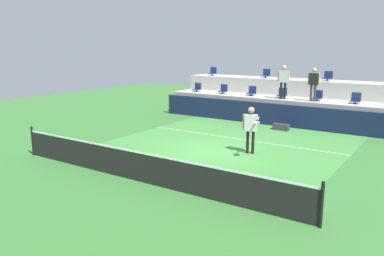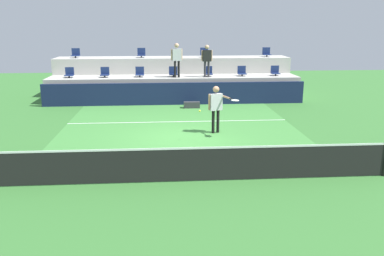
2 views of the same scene
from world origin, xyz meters
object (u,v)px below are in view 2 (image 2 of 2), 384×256
Objects in this scene: stadium_chair_lower_mid_right at (208,72)px; stadium_chair_upper_left at (141,54)px; stadium_chair_upper_right at (204,53)px; spectator_in_white at (177,57)px; stadium_chair_lower_mid_left at (140,73)px; tennis_player at (216,105)px; stadium_chair_upper_far_right at (267,53)px; stadium_chair_lower_right at (242,72)px; spectator_in_grey at (207,58)px; equipment_bag at (192,105)px; stadium_chair_lower_center at (173,72)px; stadium_chair_lower_left at (105,73)px; tennis_ball at (200,111)px; stadium_chair_lower_far_right at (275,71)px; stadium_chair_lower_far_left at (69,73)px; stadium_chair_upper_far_left at (76,54)px.

stadium_chair_upper_left reaches higher than stadium_chair_lower_mid_right.
stadium_chair_upper_right is 2.73m from spectator_in_white.
stadium_chair_lower_mid_left is 7.36m from tennis_player.
tennis_player is at bearing -115.35° from stadium_chair_upper_far_right.
stadium_chair_upper_right is at bearing 135.28° from stadium_chair_lower_right.
spectator_in_grey is 2.84m from equipment_bag.
tennis_player is (-4.00, -8.45, -1.24)m from stadium_chair_upper_far_right.
stadium_chair_lower_center is at bearing 180.00° from stadium_chair_lower_right.
stadium_chair_lower_center is at bearing 0.00° from stadium_chair_lower_left.
stadium_chair_lower_center is 2.63m from stadium_chair_upper_left.
stadium_chair_upper_far_right is 7.65× the size of tennis_ball.
stadium_chair_lower_mid_left is at bearing 173.65° from spectator_in_grey.
spectator_in_white is at bearing -175.82° from stadium_chair_lower_far_right.
equipment_bag is at bearing -39.45° from stadium_chair_lower_mid_left.
stadium_chair_lower_mid_left is at bearing -90.75° from stadium_chair_upper_left.
stadium_chair_lower_far_left is 5.32m from stadium_chair_lower_center.
stadium_chair_lower_mid_right is 1.00× the size of stadium_chair_lower_right.
stadium_chair_lower_far_right is at bearing -26.49° from stadium_chair_upper_right.
stadium_chair_upper_far_right is at bearing 0.00° from stadium_chair_upper_right.
spectator_in_grey reaches higher than stadium_chair_upper_far_right.
stadium_chair_upper_far_left is 5.91m from spectator_in_white.
stadium_chair_upper_far_right is at bearing 9.55° from stadium_chair_lower_far_left.
stadium_chair_upper_far_right reaches higher than stadium_chair_lower_mid_right.
stadium_chair_upper_far_left is 7.58m from equipment_bag.
stadium_chair_upper_right is (1.81, 1.80, 0.85)m from stadium_chair_lower_center.
stadium_chair_lower_far_right is (8.95, 0.00, 0.00)m from stadium_chair_lower_left.
stadium_chair_upper_far_right is at bearing 64.65° from tennis_player.
stadium_chair_lower_center is 0.30× the size of tennis_player.
stadium_chair_lower_mid_right is (5.36, 0.00, 0.00)m from stadium_chair_lower_left.
spectator_in_white is (1.89, -2.18, -0.02)m from stadium_chair_upper_left.
stadium_chair_lower_right is at bearing 71.31° from tennis_player.
stadium_chair_lower_mid_right is 0.30× the size of tennis_player.
spectator_in_grey is at bearing -0.00° from spectator_in_white.
spectator_in_white is (-1.66, -0.38, 0.83)m from stadium_chair_lower_mid_right.
stadium_chair_lower_left is at bearing 126.38° from tennis_player.
stadium_chair_lower_center is 0.68× the size of equipment_bag.
spectator_in_grey is (-3.67, -2.18, -0.08)m from stadium_chair_upper_far_right.
stadium_chair_upper_far_right is (5.38, 1.80, 0.85)m from stadium_chair_lower_center.
stadium_chair_upper_far_left and stadium_chair_upper_right have the same top height.
stadium_chair_upper_right reaches higher than stadium_chair_lower_far_left.
stadium_chair_lower_mid_left is 0.68× the size of equipment_bag.
stadium_chair_upper_far_right is 4.27m from spectator_in_grey.
stadium_chair_lower_far_left is 1.00× the size of stadium_chair_upper_right.
stadium_chair_lower_right is 3.57m from spectator_in_white.
stadium_chair_lower_right is 1.00× the size of stadium_chair_lower_far_right.
stadium_chair_upper_left is 7.09m from stadium_chair_upper_far_right.
stadium_chair_lower_center is 1.83m from stadium_chair_lower_mid_right.
stadium_chair_lower_center reaches higher than tennis_ball.
stadium_chair_lower_mid_left is at bearing 107.25° from tennis_ball.
stadium_chair_upper_left is 5.12m from equipment_bag.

